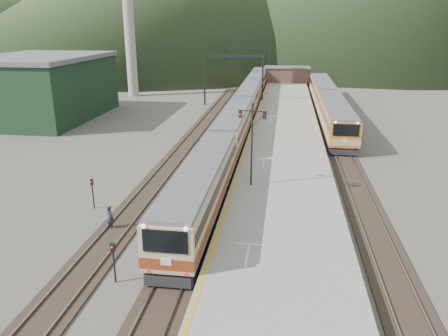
# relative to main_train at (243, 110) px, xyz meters

# --- Properties ---
(track_main) EXTENTS (2.60, 200.00, 0.23)m
(track_main) POSITION_rel_main_train_xyz_m (0.00, -1.53, -1.85)
(track_main) COLOR black
(track_main) RESTS_ON ground
(track_far) EXTENTS (2.60, 200.00, 0.23)m
(track_far) POSITION_rel_main_train_xyz_m (-5.00, -1.53, -1.85)
(track_far) COLOR black
(track_far) RESTS_ON ground
(track_second) EXTENTS (2.60, 200.00, 0.23)m
(track_second) POSITION_rel_main_train_xyz_m (11.50, -1.53, -1.85)
(track_second) COLOR black
(track_second) RESTS_ON ground
(platform) EXTENTS (8.00, 100.00, 1.00)m
(platform) POSITION_rel_main_train_xyz_m (5.60, -3.53, -1.42)
(platform) COLOR gray
(platform) RESTS_ON ground
(gantry_near) EXTENTS (9.55, 0.25, 8.00)m
(gantry_near) POSITION_rel_main_train_xyz_m (-2.85, 13.47, 3.67)
(gantry_near) COLOR black
(gantry_near) RESTS_ON ground
(gantry_far) EXTENTS (9.55, 0.25, 8.00)m
(gantry_far) POSITION_rel_main_train_xyz_m (-2.85, 38.47, 3.67)
(gantry_far) COLOR black
(gantry_far) RESTS_ON ground
(warehouse) EXTENTS (14.50, 20.50, 8.60)m
(warehouse) POSITION_rel_main_train_xyz_m (-28.00, 0.47, 2.40)
(warehouse) COLOR black
(warehouse) RESTS_ON ground
(smokestack) EXTENTS (1.80, 1.80, 30.00)m
(smokestack) POSITION_rel_main_train_xyz_m (-22.00, 20.47, 13.08)
(smokestack) COLOR #9E998E
(smokestack) RESTS_ON ground
(station_shed) EXTENTS (9.40, 4.40, 3.10)m
(station_shed) POSITION_rel_main_train_xyz_m (5.60, 36.47, 0.65)
(station_shed) COLOR brown
(station_shed) RESTS_ON platform
(main_train) EXTENTS (2.77, 75.99, 3.38)m
(main_train) POSITION_rel_main_train_xyz_m (0.00, 0.00, 0.00)
(main_train) COLOR tan
(main_train) RESTS_ON track_main
(second_train) EXTENTS (3.06, 41.72, 3.74)m
(second_train) POSITION_rel_main_train_xyz_m (11.50, 7.49, 0.18)
(second_train) COLOR orange
(second_train) RESTS_ON track_second
(signal_mast) EXTENTS (2.19, 0.46, 6.34)m
(signal_mast) POSITION_rel_main_train_xyz_m (3.13, -24.90, 2.97)
(signal_mast) COLOR black
(signal_mast) RESTS_ON platform
(short_signal_a) EXTENTS (0.24, 0.19, 2.27)m
(short_signal_a) POSITION_rel_main_train_xyz_m (-2.90, -37.55, -0.46)
(short_signal_a) COLOR black
(short_signal_a) RESTS_ON ground
(short_signal_b) EXTENTS (0.24, 0.19, 2.27)m
(short_signal_b) POSITION_rel_main_train_xyz_m (-2.49, -16.93, -0.46)
(short_signal_b) COLOR black
(short_signal_b) RESTS_ON ground
(short_signal_c) EXTENTS (0.25, 0.21, 2.27)m
(short_signal_c) POSITION_rel_main_train_xyz_m (-7.97, -28.69, -0.46)
(short_signal_c) COLOR black
(short_signal_c) RESTS_ON ground
(worker) EXTENTS (0.72, 0.66, 1.65)m
(worker) POSITION_rel_main_train_xyz_m (-5.48, -31.74, -1.09)
(worker) COLOR black
(worker) RESTS_ON ground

